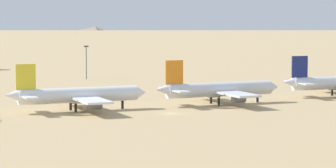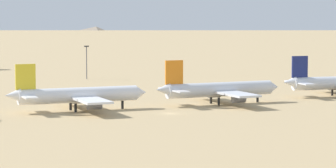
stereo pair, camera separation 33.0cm
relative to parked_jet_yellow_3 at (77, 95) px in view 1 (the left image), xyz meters
name	(u,v)px [view 1 (the left image)]	position (x,y,z in m)	size (l,w,h in m)	color
ground	(171,114)	(20.13, -16.12, -4.27)	(4000.00, 4000.00, 0.00)	tan
ridge_far_east	(197,1)	(631.38, 1119.81, 32.27)	(246.39, 167.56, 73.09)	gray
parked_jet_yellow_3	(77,95)	(0.00, 0.00, 0.00)	(39.48, 33.24, 13.04)	white
parked_jet_orange_4	(218,90)	(41.96, -2.77, 0.00)	(39.41, 33.07, 13.03)	silver
light_pole_west	(86,59)	(38.31, 94.52, 3.36)	(1.80, 0.50, 12.94)	#59595E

